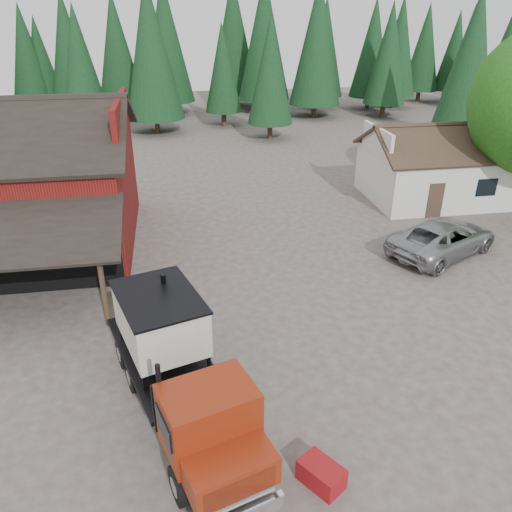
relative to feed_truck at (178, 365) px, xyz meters
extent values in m
plane|color=#4E433D|center=(3.05, 2.97, -1.75)|extent=(120.00, 120.00, 0.00)
cube|color=maroon|center=(-7.95, 12.97, 0.75)|extent=(12.00, 10.00, 5.00)
cube|color=maroon|center=(-1.95, 12.97, 4.25)|extent=(0.25, 7.00, 2.00)
cylinder|color=#382619|center=(-2.55, 5.07, -0.35)|extent=(0.20, 0.20, 2.80)
cube|color=silver|center=(16.05, 15.97, -0.25)|extent=(8.00, 6.00, 3.00)
cube|color=#38281E|center=(16.05, 14.47, 2.00)|extent=(8.60, 3.42, 1.80)
cube|color=#38281E|center=(16.05, 17.47, 2.00)|extent=(8.60, 3.42, 1.80)
cube|color=silver|center=(12.05, 15.97, 2.00)|extent=(0.20, 4.20, 1.50)
cube|color=silver|center=(20.05, 15.97, 2.00)|extent=(0.20, 4.20, 1.50)
cube|color=#38281E|center=(14.55, 12.95, -0.75)|extent=(0.90, 0.06, 2.00)
cube|color=black|center=(17.55, 12.95, -0.15)|extent=(1.20, 0.06, 1.00)
cylinder|color=#382619|center=(9.05, 32.97, -0.95)|extent=(0.44, 0.44, 1.60)
cone|color=black|center=(9.05, 32.97, 4.15)|extent=(3.96, 3.96, 9.00)
cylinder|color=#382619|center=(25.05, 28.97, -0.95)|extent=(0.44, 0.44, 1.60)
cone|color=black|center=(25.05, 28.97, 5.15)|extent=(4.84, 4.84, 11.00)
cylinder|color=#382619|center=(-0.95, 36.97, -0.95)|extent=(0.44, 0.44, 1.60)
cone|color=black|center=(-0.95, 36.97, 5.65)|extent=(5.28, 5.28, 12.00)
cylinder|color=black|center=(-0.11, -2.91, -1.25)|extent=(0.60, 1.05, 1.00)
cylinder|color=black|center=(1.72, -2.35, -1.25)|extent=(0.60, 1.05, 1.00)
cylinder|color=black|center=(-1.39, 1.25, -1.25)|extent=(0.60, 1.05, 1.00)
cylinder|color=black|center=(0.43, 1.82, -1.25)|extent=(0.60, 1.05, 1.00)
cylinder|color=black|center=(-1.77, 2.47, -1.25)|extent=(0.60, 1.05, 1.00)
cylinder|color=black|center=(0.05, 3.03, -1.25)|extent=(0.60, 1.05, 1.00)
cube|color=black|center=(-0.05, 0.15, -0.89)|extent=(3.26, 7.76, 0.36)
cube|color=silver|center=(1.20, -3.89, -0.53)|extent=(1.68, 0.60, 0.82)
cube|color=maroon|center=(1.03, -3.37, -0.39)|extent=(2.30, 1.73, 0.77)
cube|color=maroon|center=(0.69, -2.24, 0.11)|extent=(2.54, 2.12, 1.68)
cube|color=black|center=(0.90, -2.93, 0.38)|extent=(1.84, 0.63, 0.82)
cylinder|color=black|center=(-0.42, -1.73, 0.61)|extent=(0.16, 0.16, 1.64)
cube|color=black|center=(0.42, -1.37, 0.06)|extent=(2.16, 0.76, 1.45)
cube|color=black|center=(-0.43, 1.36, -0.64)|extent=(3.77, 5.72, 0.15)
cube|color=beige|center=(-0.43, 1.36, 0.70)|extent=(2.88, 3.48, 1.45)
cone|color=beige|center=(-0.43, 1.36, -0.21)|extent=(2.50, 2.50, 0.64)
cube|color=black|center=(-0.43, 1.36, 1.45)|extent=(3.00, 3.59, 0.07)
cylinder|color=black|center=(-0.28, 2.74, 0.61)|extent=(0.24, 2.01, 2.77)
cube|color=maroon|center=(-1.59, 3.28, -0.39)|extent=(0.74, 0.86, 0.41)
cylinder|color=silver|center=(1.51, -1.37, -0.98)|extent=(0.75, 1.02, 0.51)
imported|color=#999CA0|center=(12.71, 8.57, -0.93)|extent=(6.55, 5.17, 1.65)
cube|color=maroon|center=(3.34, -3.03, -1.45)|extent=(1.20, 1.30, 0.60)
camera|label=1|loc=(0.31, -11.26, 8.91)|focal=35.00mm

